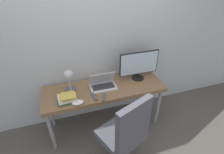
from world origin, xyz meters
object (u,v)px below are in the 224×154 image
Objects in this scene: laptop at (103,84)px; office_chair at (126,132)px; desk_lamp at (69,78)px; book_stack at (67,98)px; game_controller at (78,102)px; monitor at (139,64)px.

laptop is 0.34× the size of office_chair.
book_stack is (-0.06, -0.11, -0.24)m from desk_lamp.
game_controller is at bearing -147.35° from laptop.
office_chair is (0.52, -0.72, -0.40)m from desk_lamp.
office_chair is 0.86m from book_stack.
monitor is 1.50× the size of desk_lamp.
monitor is 0.55× the size of office_chair.
monitor is at bearing 5.47° from laptop.
monitor reaches higher than book_stack.
office_chair is 4.46× the size of book_stack.
desk_lamp reaches higher than laptop.
laptop reaches higher than book_stack.
laptop is 0.80m from office_chair.
office_chair reaches higher than laptop.
desk_lamp is 0.36× the size of office_chair.
monitor is at bearing 11.17° from book_stack.
office_chair is 7.28× the size of game_controller.
monitor is at bearing 17.70° from game_controller.
book_stack is at bearing 133.32° from office_chair.
laptop is 0.62m from monitor.
monitor is 1.14m from book_stack.
office_chair reaches higher than game_controller.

